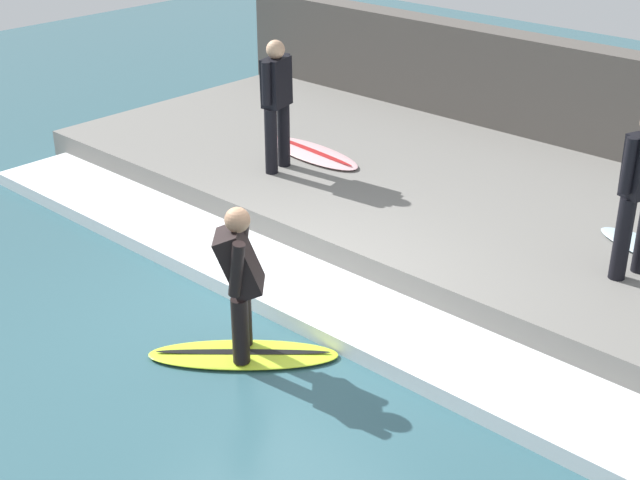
{
  "coord_description": "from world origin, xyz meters",
  "views": [
    {
      "loc": [
        -5.35,
        -5.51,
        4.63
      ],
      "look_at": [
        0.61,
        0.0,
        0.7
      ],
      "focal_mm": 50.0,
      "sensor_mm": 36.0,
      "label": 1
    }
  ],
  "objects_px": {
    "surfboard_riding": "(243,355)",
    "surfer_riding": "(240,275)",
    "surfboard_waiting_far": "(313,153)",
    "surfer_waiting_far": "(277,98)"
  },
  "relations": [
    {
      "from": "surfer_riding",
      "to": "surfer_waiting_far",
      "type": "bearing_deg",
      "value": 40.06
    },
    {
      "from": "surfer_waiting_far",
      "to": "surfboard_riding",
      "type": "bearing_deg",
      "value": -139.94
    },
    {
      "from": "surfer_riding",
      "to": "surfboard_riding",
      "type": "bearing_deg",
      "value": 14.04
    },
    {
      "from": "surfer_waiting_far",
      "to": "surfboard_waiting_far",
      "type": "xyz_separation_m",
      "value": [
        0.68,
        0.02,
        -0.91
      ]
    },
    {
      "from": "surfboard_riding",
      "to": "surfer_waiting_far",
      "type": "distance_m",
      "value": 4.01
    },
    {
      "from": "surfer_riding",
      "to": "surfboard_waiting_far",
      "type": "relative_size",
      "value": 0.86
    },
    {
      "from": "surfer_riding",
      "to": "surfboard_waiting_far",
      "type": "bearing_deg",
      "value": 34.48
    },
    {
      "from": "surfboard_riding",
      "to": "surfer_riding",
      "type": "height_order",
      "value": "surfer_riding"
    },
    {
      "from": "surfboard_waiting_far",
      "to": "surfboard_riding",
      "type": "bearing_deg",
      "value": -145.52
    },
    {
      "from": "surfboard_waiting_far",
      "to": "surfer_riding",
      "type": "bearing_deg",
      "value": -145.52
    }
  ]
}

